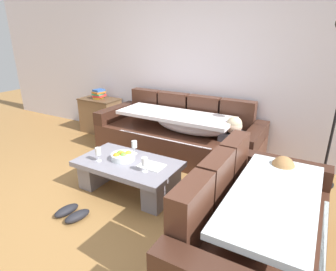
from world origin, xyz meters
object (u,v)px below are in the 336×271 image
Objects in this scene: couch_along_wall at (180,135)px; wine_glass_far_back at (134,145)px; floor_lamp at (335,97)px; book_stack_on_cabinet at (99,94)px; fruit_bowl at (123,156)px; coffee_table at (129,172)px; wine_glass_near_left at (98,152)px; couch_near_window at (257,229)px; side_cabinet at (101,115)px; open_magazine at (151,166)px; wine_glass_near_right at (145,162)px; pair_of_shoes at (72,213)px.

couch_along_wall is 14.90× the size of wine_glass_far_back.
couch_along_wall is 2.05m from floor_lamp.
floor_lamp reaches higher than couch_along_wall.
fruit_bowl is at bearing -40.53° from book_stack_on_cabinet.
coffee_table is 0.21m from fruit_bowl.
coffee_table is 0.43m from wine_glass_near_left.
floor_lamp is at bearing -12.81° from couch_near_window.
fruit_bowl is 2.17m from side_cabinet.
open_magazine is at bearing 17.52° from wine_glass_near_left.
wine_glass_near_right is 0.51m from wine_glass_far_back.
coffee_table is at bearing -39.46° from book_stack_on_cabinet.
couch_near_window is 1.82m from pair_of_shoes.
wine_glass_far_back is 2.07m from book_stack_on_cabinet.
side_cabinet is 3.78m from floor_lamp.
side_cabinet is 0.41m from book_stack_on_cabinet.
wine_glass_far_back is at bearing -97.25° from couch_along_wall.
book_stack_on_cabinet is (-2.05, 1.54, 0.23)m from wine_glass_near_right.
wine_glass_far_back is 0.70× the size of book_stack_on_cabinet.
wine_glass_near_right is 2.57m from side_cabinet.
floor_lamp is at bearing 40.35° from wine_glass_near_right.
floor_lamp is 3.12m from pair_of_shoes.
wine_glass_near_left is (-0.22, -0.17, 0.07)m from fruit_bowl.
book_stack_on_cabinet is at bearing 145.76° from open_magazine.
couch_near_window is 0.92× the size of floor_lamp.
floor_lamp is at bearing 31.78° from fruit_bowl.
coffee_table is 4.29× the size of fruit_bowl.
open_magazine is 0.14× the size of floor_lamp.
couch_along_wall is at bearing -7.21° from book_stack_on_cabinet.
pair_of_shoes is (-0.49, -0.75, -0.34)m from open_magazine.
side_cabinet is 2.65m from pair_of_shoes.
coffee_table is at bearing -73.35° from wine_glass_far_back.
wine_glass_near_left is 0.45m from wine_glass_far_back.
open_magazine is 2.19m from floor_lamp.
couch_along_wall is 1.00m from wine_glass_far_back.
coffee_table is at bearing -92.69° from couch_along_wall.
side_cabinet reaches higher than wine_glass_near_right.
open_magazine is (0.39, 0.02, -0.04)m from fruit_bowl.
fruit_bowl is 1.17× the size of book_stack_on_cabinet.
coffee_table is at bearing 74.76° from pair_of_shoes.
couch_along_wall is at bearing 75.09° from wine_glass_near_left.
couch_near_window is 1.30m from wine_glass_near_right.
book_stack_on_cabinet is 2.73m from pair_of_shoes.
wine_glass_far_back is (0.24, 0.38, 0.00)m from wine_glass_near_left.
open_magazine is at bearing 56.66° from pair_of_shoes.
book_stack_on_cabinet reaches higher than pair_of_shoes.
coffee_table is at bearing -146.65° from floor_lamp.
couch_along_wall is 1.35m from wine_glass_near_right.
book_stack_on_cabinet reaches higher than wine_glass_far_back.
couch_near_window is at bearing -18.46° from open_magazine.
open_magazine is 0.39× the size of side_cabinet.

